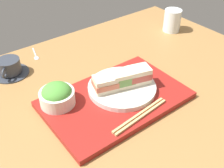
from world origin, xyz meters
TOP-DOWN VIEW (x-y plane):
  - ground_plane at (0.00, 0.00)cm, footprint 140.00×100.00cm
  - serving_tray at (3.19, 0.48)cm, footprint 43.90×28.04cm
  - sandwich_plate at (7.09, 1.65)cm, footprint 21.86×21.86cm
  - sandwich_near at (1.60, 3.22)cm, footprint 8.60×7.48cm
  - sandwich_middle at (7.09, 1.65)cm, footprint 8.34×7.10cm
  - sandwich_far at (12.59, 0.08)cm, footprint 8.32×7.05cm
  - salad_bowl at (-12.48, 8.22)cm, footprint 10.56×10.56cm
  - chopsticks_pair at (3.43, -11.19)cm, footprint 20.78×3.76cm
  - coffee_cup at (-17.30, 35.05)cm, footprint 12.87×12.87cm
  - drinking_glass at (54.53, 24.07)cm, footprint 7.62×7.62cm
  - teaspoon at (-5.00, 40.64)cm, footprint 3.67×9.72cm

SIDE VIEW (x-z plane):
  - ground_plane at x=0.00cm, z-range -3.00..0.00cm
  - teaspoon at x=-5.00cm, z-range -0.05..0.75cm
  - serving_tray at x=3.19cm, z-range 0.00..1.88cm
  - chopsticks_pair at x=3.43cm, z-range 1.88..2.58cm
  - coffee_cup at x=-17.30cm, z-range -0.29..5.56cm
  - sandwich_plate at x=7.09cm, z-range 1.88..3.56cm
  - drinking_glass at x=54.53cm, z-range 0.00..9.87cm
  - salad_bowl at x=-12.48cm, z-range 1.63..8.53cm
  - sandwich_near at x=1.60cm, z-range 3.56..8.39cm
  - sandwich_middle at x=7.09cm, z-range 3.56..8.87cm
  - sandwich_far at x=12.59cm, z-range 3.56..8.98cm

